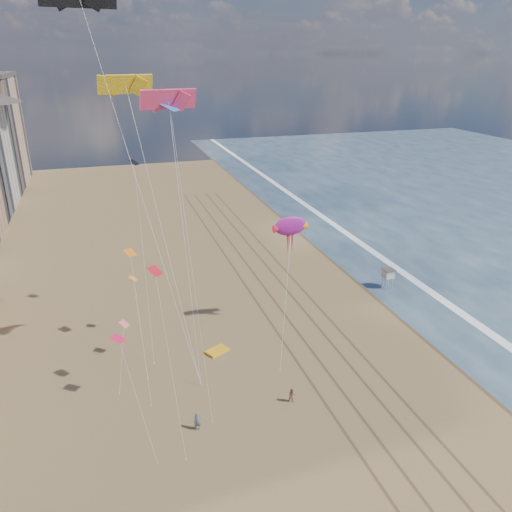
{
  "coord_description": "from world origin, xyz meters",
  "views": [
    {
      "loc": [
        -19.1,
        -24.85,
        31.09
      ],
      "look_at": [
        -3.31,
        26.0,
        9.5
      ],
      "focal_mm": 35.0,
      "sensor_mm": 36.0,
      "label": 1
    }
  ],
  "objects_px": {
    "grounded_kite": "(217,351)",
    "kite_flyer_b": "(292,396)",
    "lifeguard_stand": "(388,274)",
    "show_kite": "(290,226)",
    "kite_flyer_a": "(197,421)"
  },
  "relations": [
    {
      "from": "grounded_kite",
      "to": "show_kite",
      "type": "height_order",
      "value": "show_kite"
    },
    {
      "from": "lifeguard_stand",
      "to": "kite_flyer_a",
      "type": "xyz_separation_m",
      "value": [
        -31.57,
        -20.75,
        -1.31
      ]
    },
    {
      "from": "kite_flyer_a",
      "to": "show_kite",
      "type": "bearing_deg",
      "value": 46.89
    },
    {
      "from": "lifeguard_stand",
      "to": "grounded_kite",
      "type": "relative_size",
      "value": 1.18
    },
    {
      "from": "show_kite",
      "to": "kite_flyer_b",
      "type": "height_order",
      "value": "show_kite"
    },
    {
      "from": "kite_flyer_a",
      "to": "lifeguard_stand",
      "type": "bearing_deg",
      "value": 33.65
    },
    {
      "from": "grounded_kite",
      "to": "kite_flyer_a",
      "type": "xyz_separation_m",
      "value": [
        -4.48,
        -11.71,
        0.76
      ]
    },
    {
      "from": "kite_flyer_b",
      "to": "lifeguard_stand",
      "type": "bearing_deg",
      "value": 58.15
    },
    {
      "from": "grounded_kite",
      "to": "kite_flyer_b",
      "type": "relative_size",
      "value": 1.57
    },
    {
      "from": "show_kite",
      "to": "kite_flyer_b",
      "type": "xyz_separation_m",
      "value": [
        -4.83,
        -13.97,
        -12.11
      ]
    },
    {
      "from": "lifeguard_stand",
      "to": "show_kite",
      "type": "distance_m",
      "value": 21.18
    },
    {
      "from": "lifeguard_stand",
      "to": "grounded_kite",
      "type": "bearing_deg",
      "value": -161.55
    },
    {
      "from": "show_kite",
      "to": "kite_flyer_a",
      "type": "bearing_deg",
      "value": -133.44
    },
    {
      "from": "grounded_kite",
      "to": "kite_flyer_b",
      "type": "distance_m",
      "value": 11.76
    },
    {
      "from": "grounded_kite",
      "to": "show_kite",
      "type": "distance_m",
      "value": 16.36
    }
  ]
}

